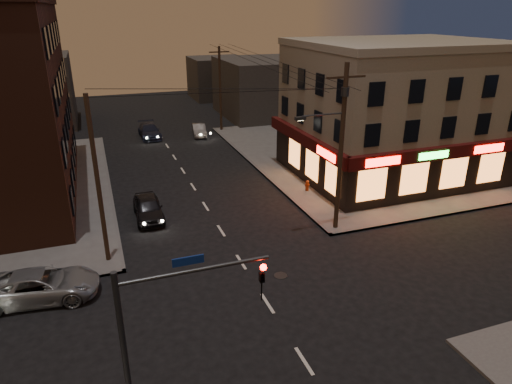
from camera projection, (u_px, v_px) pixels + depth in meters
name	position (u px, v px, depth m)	size (l,w,h in m)	color
ground	(267.00, 303.00, 21.40)	(120.00, 120.00, 0.00)	black
sidewalk_ne	(371.00, 152.00, 43.59)	(24.00, 28.00, 0.15)	#514F4C
pizza_building	(394.00, 110.00, 36.11)	(15.85, 12.85, 10.50)	gray
bg_building_ne_a	(263.00, 88.00, 57.62)	(10.00, 12.00, 7.00)	#3F3D3A
bg_building_nw	(31.00, 91.00, 52.44)	(9.00, 10.00, 8.00)	#3F3D3A
bg_building_ne_b	(218.00, 78.00, 69.39)	(8.00, 8.00, 6.00)	#3F3D3A
utility_pole_main	(340.00, 140.00, 26.39)	(4.20, 0.44, 10.00)	#382619
utility_pole_far	(220.00, 89.00, 49.70)	(0.26, 0.26, 9.00)	#382619
utility_pole_west	(98.00, 182.00, 23.19)	(0.24, 0.24, 9.00)	#382619
traffic_signal	(159.00, 332.00, 13.20)	(4.49, 0.32, 6.47)	#333538
suv_cross	(41.00, 285.00, 21.49)	(2.44, 5.28, 1.47)	gray
sedan_near	(148.00, 208.00, 29.82)	(1.76, 4.36, 1.49)	black
sedan_mid	(199.00, 130.00, 49.26)	(1.33, 3.83, 1.26)	slate
sedan_far	(149.00, 131.00, 48.48)	(2.01, 4.94, 1.43)	#181E31
fire_hydrant	(307.00, 185.00, 34.04)	(0.37, 0.37, 0.82)	maroon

